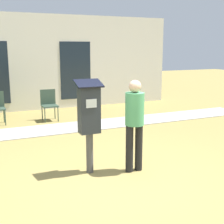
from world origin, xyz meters
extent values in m
plane|color=olive|center=(0.00, 0.00, 0.00)|extent=(40.00, 40.00, 0.00)
cube|color=#A3A099|center=(0.00, 3.65, 0.01)|extent=(12.00, 1.10, 0.02)
cube|color=silver|center=(0.00, 6.57, 1.60)|extent=(10.00, 0.24, 3.20)
cube|color=#19232D|center=(1.40, 6.44, 1.30)|extent=(1.10, 0.02, 2.00)
cylinder|color=#4C4C4C|center=(-0.21, 0.60, 0.35)|extent=(0.12, 0.12, 0.70)
cube|color=#23282D|center=(-0.21, 0.60, 1.10)|extent=(0.34, 0.22, 0.80)
cube|color=silver|center=(-0.21, 0.49, 1.22)|extent=(0.18, 0.01, 0.14)
cube|color=black|center=(-0.21, 0.60, 1.53)|extent=(0.44, 0.31, 0.12)
cylinder|color=black|center=(0.42, 0.35, 0.41)|extent=(0.13, 0.13, 0.82)
cylinder|color=black|center=(0.60, 0.35, 0.41)|extent=(0.13, 0.13, 0.82)
cylinder|color=#4C9E66|center=(0.51, 0.35, 1.09)|extent=(0.32, 0.32, 0.55)
sphere|color=#D8AD8C|center=(0.51, 0.35, 1.48)|extent=(0.21, 0.21, 0.21)
cylinder|color=#334738|center=(-1.21, 4.63, 0.21)|extent=(0.03, 0.03, 0.42)
cylinder|color=#334738|center=(-1.21, 5.01, 0.21)|extent=(0.03, 0.03, 0.42)
cylinder|color=#334738|center=(-0.15, 4.50, 0.21)|extent=(0.03, 0.03, 0.42)
cylinder|color=#334738|center=(0.23, 4.50, 0.21)|extent=(0.03, 0.03, 0.42)
cylinder|color=#334738|center=(-0.15, 4.88, 0.21)|extent=(0.03, 0.03, 0.42)
cylinder|color=#334738|center=(0.23, 4.88, 0.21)|extent=(0.03, 0.03, 0.42)
cube|color=#334738|center=(0.04, 4.69, 0.44)|extent=(0.44, 0.44, 0.04)
cube|color=#334738|center=(0.04, 4.89, 0.68)|extent=(0.44, 0.04, 0.44)
camera|label=1|loc=(-1.91, -4.16, 2.11)|focal=50.00mm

